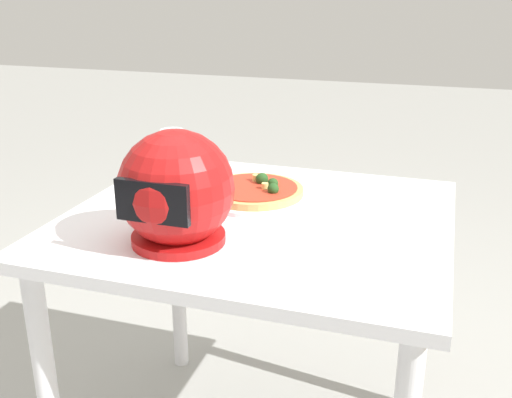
{
  "coord_description": "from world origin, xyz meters",
  "views": [
    {
      "loc": [
        -0.42,
        1.32,
        1.32
      ],
      "look_at": [
        0.02,
        -0.06,
        0.79
      ],
      "focal_mm": 41.96,
      "sensor_mm": 36.0,
      "label": 1
    }
  ],
  "objects": [
    {
      "name": "dining_table",
      "position": [
        0.0,
        0.0,
        0.66
      ],
      "size": [
        0.94,
        0.84,
        0.77
      ],
      "color": "white",
      "rests_on": "ground"
    },
    {
      "name": "pizza_plate",
      "position": [
        0.05,
        -0.11,
        0.77
      ],
      "size": [
        0.3,
        0.3,
        0.01
      ],
      "primitive_type": "cylinder",
      "color": "white",
      "rests_on": "dining_table"
    },
    {
      "name": "pizza",
      "position": [
        0.05,
        -0.12,
        0.79
      ],
      "size": [
        0.26,
        0.26,
        0.05
      ],
      "color": "tan",
      "rests_on": "pizza_plate"
    },
    {
      "name": "motorcycle_helmet",
      "position": [
        0.12,
        0.21,
        0.89
      ],
      "size": [
        0.26,
        0.26,
        0.26
      ],
      "color": "#B21414",
      "rests_on": "dining_table"
    },
    {
      "name": "drinking_glass",
      "position": [
        0.35,
        -0.25,
        0.84
      ],
      "size": [
        0.07,
        0.07,
        0.14
      ],
      "primitive_type": "cylinder",
      "color": "silver",
      "rests_on": "dining_table"
    }
  ]
}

